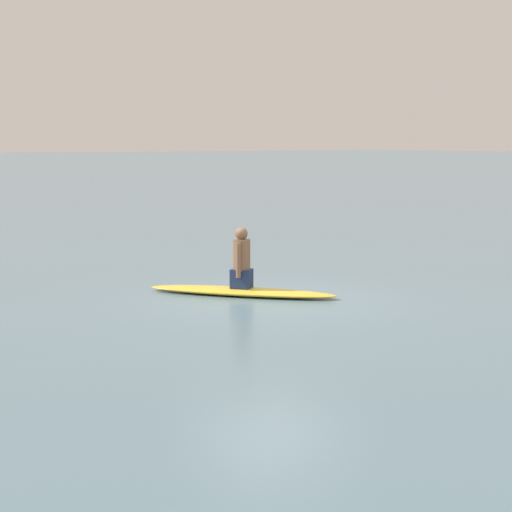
% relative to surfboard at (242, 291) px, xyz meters
% --- Properties ---
extents(ground_plane, '(400.00, 400.00, 0.00)m').
position_rel_surfboard_xyz_m(ground_plane, '(-0.07, 0.73, -0.07)').
color(ground_plane, slate).
extents(surfboard, '(2.53, 3.09, 0.13)m').
position_rel_surfboard_xyz_m(surfboard, '(0.00, 0.00, 0.00)').
color(surfboard, gold).
rests_on(surfboard, ground).
extents(person_paddler, '(0.44, 0.45, 1.06)m').
position_rel_surfboard_xyz_m(person_paddler, '(0.00, 0.00, 0.55)').
color(person_paddler, navy).
rests_on(person_paddler, surfboard).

